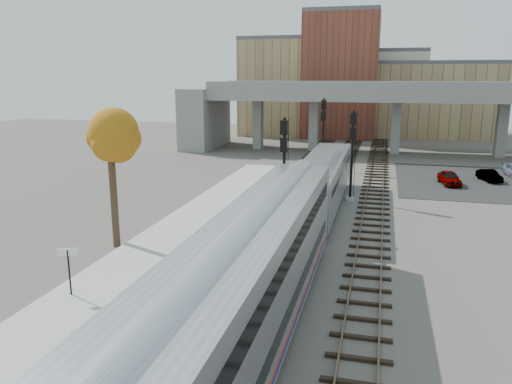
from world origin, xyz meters
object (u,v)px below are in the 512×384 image
at_px(car_b, 489,176).
at_px(coach, 247,291).
at_px(tree, 110,143).
at_px(car_a, 450,178).
at_px(signal_mast_far, 323,133).
at_px(signal_mast_near, 284,172).
at_px(signal_mast_mid, 352,156).
at_px(locomotive, 323,180).

bearing_deg(car_b, coach, -129.13).
relative_size(tree, car_a, 2.23).
distance_m(signal_mast_far, tree, 30.83).
height_order(tree, car_a, tree).
xyz_separation_m(signal_mast_near, tree, (-9.09, -7.03, 2.58)).
relative_size(signal_mast_near, tree, 0.87).
bearing_deg(signal_mast_far, car_a, -23.08).
height_order(signal_mast_far, tree, tree).
height_order(coach, tree, tree).
bearing_deg(car_a, coach, -117.40).
bearing_deg(car_a, tree, -142.50).
xyz_separation_m(signal_mast_mid, car_b, (12.88, 11.22, -3.21)).
xyz_separation_m(coach, signal_mast_mid, (2.00, 25.56, 1.02)).
bearing_deg(signal_mast_near, signal_mast_far, 90.00).
height_order(signal_mast_near, signal_mast_far, signal_mast_far).
distance_m(car_a, car_b, 4.84).
distance_m(signal_mast_far, car_a, 14.46).
relative_size(locomotive, car_b, 5.55).
relative_size(coach, car_a, 6.44).
distance_m(locomotive, signal_mast_near, 5.92).
bearing_deg(locomotive, signal_mast_near, -111.57).
distance_m(signal_mast_near, tree, 11.78).
bearing_deg(car_b, tree, -151.63).
height_order(signal_mast_mid, signal_mast_far, signal_mast_far).
bearing_deg(signal_mast_mid, coach, -94.47).
bearing_deg(car_b, signal_mast_far, 153.36).
relative_size(signal_mast_near, signal_mast_mid, 1.00).
distance_m(locomotive, signal_mast_mid, 3.88).
height_order(coach, signal_mast_far, signal_mast_far).
distance_m(signal_mast_mid, signal_mast_far, 14.66).
distance_m(coach, signal_mast_far, 39.70).
height_order(locomotive, signal_mast_mid, signal_mast_mid).
distance_m(tree, car_b, 37.64).
bearing_deg(tree, car_b, 45.47).
distance_m(signal_mast_far, car_b, 17.56).
bearing_deg(tree, signal_mast_near, 37.71).
height_order(locomotive, signal_mast_far, signal_mast_far).
height_order(signal_mast_near, car_b, signal_mast_near).
xyz_separation_m(signal_mast_near, car_b, (16.98, 19.48, -3.22)).
bearing_deg(signal_mast_far, car_b, -9.55).
relative_size(signal_mast_near, signal_mast_far, 0.96).
xyz_separation_m(signal_mast_mid, tree, (-13.19, -15.29, 2.59)).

